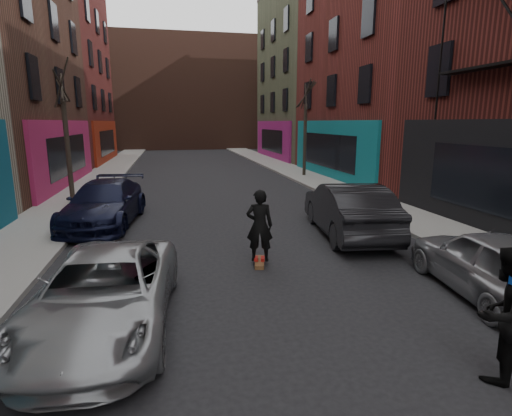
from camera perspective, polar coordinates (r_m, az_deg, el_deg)
name	(u,v)px	position (r m, az deg, el deg)	size (l,w,h in m)	color
sidewalk_left	(111,170)	(30.46, -20.01, 5.14)	(2.50, 84.00, 0.13)	gray
sidewalk_right	(280,166)	(31.28, 3.39, 6.02)	(2.50, 84.00, 0.13)	gray
building_far	(183,95)	(56.13, -10.34, 15.66)	(40.00, 10.00, 14.00)	#47281E
tree_left_far	(65,123)	(18.46, -25.59, 10.92)	(2.00, 2.00, 6.50)	black
tree_right_far	(305,120)	(25.36, 7.06, 12.36)	(2.00, 2.00, 6.80)	black
parked_left_far	(105,292)	(7.22, -20.77, -11.19)	(2.14, 4.64, 1.29)	#919499
parked_left_end	(105,203)	(14.36, -20.82, 0.63)	(2.06, 5.06, 1.47)	black
parked_right_far	(492,263)	(9.19, 30.65, -6.81)	(1.63, 4.06, 1.38)	gray
parked_right_end	(348,209)	(12.49, 13.01, -0.15)	(1.72, 4.93, 1.62)	black
skateboard	(259,262)	(9.87, 0.50, -7.75)	(0.22, 0.80, 0.10)	brown
skateboarder	(260,226)	(9.59, 0.51, -2.52)	(0.64, 0.42, 1.76)	black
pedestrian	(505,314)	(6.34, 32.00, -12.73)	(1.03, 0.87, 1.87)	black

